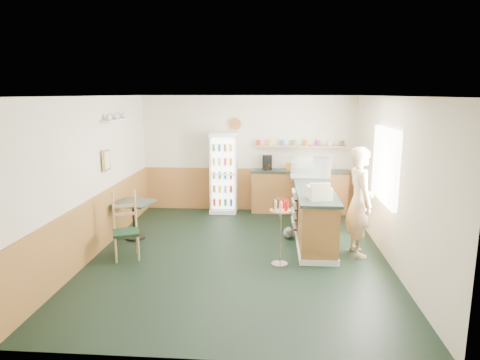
# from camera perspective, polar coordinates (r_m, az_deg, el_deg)

# --- Properties ---
(ground) EXTENTS (6.00, 6.00, 0.00)m
(ground) POSITION_cam_1_polar(r_m,az_deg,el_deg) (7.52, -0.21, -9.92)
(ground) COLOR black
(ground) RESTS_ON ground
(room_envelope) EXTENTS (5.04, 6.02, 2.72)m
(room_envelope) POSITION_cam_1_polar(r_m,az_deg,el_deg) (7.84, -1.45, 2.53)
(room_envelope) COLOR beige
(room_envelope) RESTS_ON ground
(service_counter) EXTENTS (0.68, 3.01, 1.01)m
(service_counter) POSITION_cam_1_polar(r_m,az_deg,el_deg) (8.41, 9.61, -4.44)
(service_counter) COLOR #A66135
(service_counter) RESTS_ON ground
(back_counter) EXTENTS (2.24, 0.42, 1.69)m
(back_counter) POSITION_cam_1_polar(r_m,az_deg,el_deg) (10.04, 7.83, -1.26)
(back_counter) COLOR #A66135
(back_counter) RESTS_ON ground
(drinks_fridge) EXTENTS (0.61, 0.53, 1.86)m
(drinks_fridge) POSITION_cam_1_polar(r_m,az_deg,el_deg) (9.95, -2.21, 0.96)
(drinks_fridge) COLOR white
(drinks_fridge) RESTS_ON ground
(display_case) EXTENTS (0.80, 0.42, 0.46)m
(display_case) POSITION_cam_1_polar(r_m,az_deg,el_deg) (8.91, 9.38, 1.58)
(display_case) COLOR silver
(display_case) RESTS_ON service_counter
(cash_register) EXTENTS (0.42, 0.44, 0.21)m
(cash_register) POSITION_cam_1_polar(r_m,az_deg,el_deg) (7.27, 10.50, -1.67)
(cash_register) COLOR beige
(cash_register) RESTS_ON service_counter
(shopkeeper) EXTENTS (0.53, 0.68, 1.88)m
(shopkeeper) POSITION_cam_1_polar(r_m,az_deg,el_deg) (7.53, 15.65, -2.81)
(shopkeeper) COLOR tan
(shopkeeper) RESTS_ON ground
(condiment_stand) EXTENTS (0.35, 0.35, 1.08)m
(condiment_stand) POSITION_cam_1_polar(r_m,az_deg,el_deg) (6.91, 5.38, -5.70)
(condiment_stand) COLOR silver
(condiment_stand) RESTS_ON ground
(newspaper_rack) EXTENTS (0.09, 0.46, 0.73)m
(newspaper_rack) POSITION_cam_1_polar(r_m,az_deg,el_deg) (8.18, 7.25, -3.87)
(newspaper_rack) COLOR black
(newspaper_rack) RESTS_ON ground
(cafe_table) EXTENTS (0.77, 0.77, 0.73)m
(cafe_table) POSITION_cam_1_polar(r_m,az_deg,el_deg) (8.41, -13.94, -4.27)
(cafe_table) COLOR black
(cafe_table) RESTS_ON ground
(cafe_chair) EXTENTS (0.54, 0.55, 1.13)m
(cafe_chair) POSITION_cam_1_polar(r_m,az_deg,el_deg) (7.52, -14.79, -5.56)
(cafe_chair) COLOR black
(cafe_chair) RESTS_ON ground
(dog_doorstop) EXTENTS (0.20, 0.27, 0.25)m
(dog_doorstop) POSITION_cam_1_polar(r_m,az_deg,el_deg) (8.34, 6.51, -6.96)
(dog_doorstop) COLOR gray
(dog_doorstop) RESTS_ON ground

